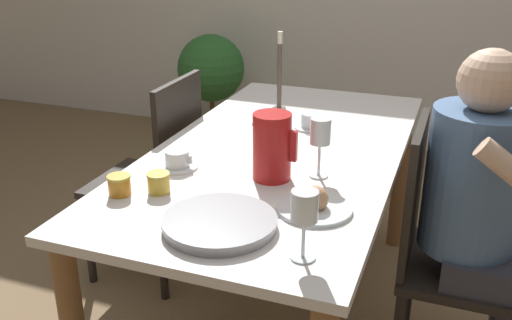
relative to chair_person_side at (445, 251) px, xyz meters
name	(u,v)px	position (x,y,z in m)	size (l,w,h in m)	color
ground_plane	(277,318)	(-0.61, 0.08, -0.49)	(20.00, 20.00, 0.00)	#7F6647
dining_table	(280,175)	(-0.61, 0.08, 0.15)	(0.85, 1.67, 0.76)	silver
chair_person_side	(445,251)	(0.00, 0.00, 0.00)	(0.42, 0.42, 0.93)	black
chair_opposite	(157,175)	(-1.22, 0.22, 0.00)	(0.42, 0.42, 0.93)	black
person_seated	(483,203)	(0.09, -0.03, 0.21)	(0.39, 0.41, 1.18)	#33333D
red_pitcher	(272,146)	(-0.55, -0.19, 0.37)	(0.15, 0.12, 0.22)	red
wine_glass_water	(320,134)	(-0.42, -0.12, 0.41)	(0.07, 0.07, 0.20)	white
wine_glass_juice	(304,210)	(-0.33, -0.61, 0.39)	(0.07, 0.07, 0.18)	white
teacup_near_person	(177,161)	(-0.87, -0.22, 0.29)	(0.14, 0.14, 0.06)	silver
teacup_across	(311,122)	(-0.56, 0.33, 0.29)	(0.14, 0.14, 0.06)	silver
serving_tray	(220,223)	(-0.58, -0.54, 0.28)	(0.31, 0.31, 0.03)	#9E9EA3
bread_plate	(315,204)	(-0.37, -0.36, 0.28)	(0.22, 0.22, 0.08)	silver
jam_jar_amber	(159,182)	(-0.84, -0.40, 0.30)	(0.07, 0.07, 0.06)	gold
jam_jar_red	(119,184)	(-0.94, -0.46, 0.30)	(0.07, 0.07, 0.06)	#C67A1E
candlestick_tall	(279,81)	(-0.76, 0.50, 0.40)	(0.06, 0.06, 0.34)	#4C4238
potted_plant	(211,77)	(-1.72, 1.87, 0.01)	(0.48, 0.48, 0.80)	beige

